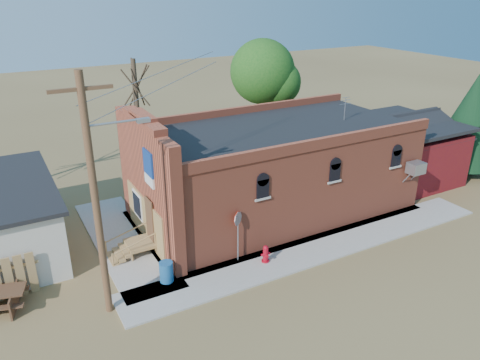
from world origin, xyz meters
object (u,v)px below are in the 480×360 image
brick_bar (270,170)px  trash_barrel (166,272)px  fire_hydrant (266,254)px  stop_sign (238,223)px  utility_pole (96,195)px

brick_bar → trash_barrel: size_ratio=18.72×
fire_hydrant → brick_bar: bearing=77.5°
stop_sign → trash_barrel: stop_sign is taller
utility_pole → stop_sign: (5.82, 0.60, -2.85)m
stop_sign → utility_pole: bearing=174.1°
fire_hydrant → stop_sign: (-1.00, 0.70, 1.44)m
stop_sign → trash_barrel: size_ratio=2.73×
brick_bar → trash_barrel: 8.37m
trash_barrel → fire_hydrant: bearing=-9.5°
brick_bar → stop_sign: size_ratio=6.85×
brick_bar → stop_sign: (-3.97, -3.69, -0.42)m
utility_pole → stop_sign: 6.51m
fire_hydrant → stop_sign: size_ratio=0.33×
brick_bar → trash_barrel: (-7.31, -3.67, -1.82)m
brick_bar → fire_hydrant: (-2.97, -4.39, -1.86)m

